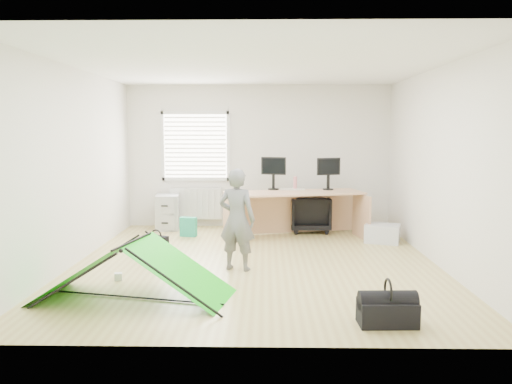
{
  "coord_description": "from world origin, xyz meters",
  "views": [
    {
      "loc": [
        0.13,
        -6.8,
        1.82
      ],
      "look_at": [
        0.0,
        0.4,
        0.95
      ],
      "focal_mm": 35.0,
      "sensor_mm": 36.0,
      "label": 1
    }
  ],
  "objects_px": {
    "monitor_right": "(328,178)",
    "storage_crate": "(382,233)",
    "person": "(237,219)",
    "kite": "(133,270)",
    "desk": "(294,215)",
    "filing_cabinet": "(168,212)",
    "duffel_bag": "(387,313)",
    "monitor_left": "(273,178)",
    "laptop_bag": "(156,245)",
    "office_chair": "(310,214)",
    "thermos": "(295,183)"
  },
  "relations": [
    {
      "from": "person",
      "to": "kite",
      "type": "bearing_deg",
      "value": 64.24
    },
    {
      "from": "storage_crate",
      "to": "filing_cabinet",
      "type": "bearing_deg",
      "value": 163.76
    },
    {
      "from": "monitor_left",
      "to": "monitor_right",
      "type": "bearing_deg",
      "value": 16.4
    },
    {
      "from": "filing_cabinet",
      "to": "person",
      "type": "relative_size",
      "value": 0.48
    },
    {
      "from": "thermos",
      "to": "monitor_right",
      "type": "bearing_deg",
      "value": -1.42
    },
    {
      "from": "laptop_bag",
      "to": "duffel_bag",
      "type": "height_order",
      "value": "laptop_bag"
    },
    {
      "from": "monitor_right",
      "to": "person",
      "type": "xyz_separation_m",
      "value": [
        -1.48,
        -2.34,
        -0.33
      ]
    },
    {
      "from": "monitor_right",
      "to": "storage_crate",
      "type": "distance_m",
      "value": 1.36
    },
    {
      "from": "monitor_left",
      "to": "person",
      "type": "distance_m",
      "value": 2.42
    },
    {
      "from": "office_chair",
      "to": "laptop_bag",
      "type": "height_order",
      "value": "office_chair"
    },
    {
      "from": "person",
      "to": "storage_crate",
      "type": "bearing_deg",
      "value": -127.66
    },
    {
      "from": "storage_crate",
      "to": "kite",
      "type": "bearing_deg",
      "value": -139.79
    },
    {
      "from": "monitor_right",
      "to": "filing_cabinet",
      "type": "bearing_deg",
      "value": 152.16
    },
    {
      "from": "desk",
      "to": "kite",
      "type": "height_order",
      "value": "desk"
    },
    {
      "from": "thermos",
      "to": "laptop_bag",
      "type": "height_order",
      "value": "thermos"
    },
    {
      "from": "thermos",
      "to": "person",
      "type": "height_order",
      "value": "person"
    },
    {
      "from": "office_chair",
      "to": "kite",
      "type": "xyz_separation_m",
      "value": [
        -2.25,
        -3.76,
        -0.01
      ]
    },
    {
      "from": "storage_crate",
      "to": "thermos",
      "type": "bearing_deg",
      "value": 154.22
    },
    {
      "from": "monitor_right",
      "to": "storage_crate",
      "type": "bearing_deg",
      "value": -58.4
    },
    {
      "from": "filing_cabinet",
      "to": "monitor_right",
      "type": "relative_size",
      "value": 1.5
    },
    {
      "from": "kite",
      "to": "person",
      "type": "bearing_deg",
      "value": 59.79
    },
    {
      "from": "monitor_left",
      "to": "thermos",
      "type": "relative_size",
      "value": 1.9
    },
    {
      "from": "office_chair",
      "to": "laptop_bag",
      "type": "bearing_deg",
      "value": 34.38
    },
    {
      "from": "office_chair",
      "to": "monitor_left",
      "type": "bearing_deg",
      "value": 18.36
    },
    {
      "from": "filing_cabinet",
      "to": "thermos",
      "type": "bearing_deg",
      "value": -17.27
    },
    {
      "from": "desk",
      "to": "storage_crate",
      "type": "height_order",
      "value": "desk"
    },
    {
      "from": "monitor_left",
      "to": "duffel_bag",
      "type": "relative_size",
      "value": 0.82
    },
    {
      "from": "desk",
      "to": "filing_cabinet",
      "type": "height_order",
      "value": "desk"
    },
    {
      "from": "thermos",
      "to": "duffel_bag",
      "type": "xyz_separation_m",
      "value": [
        0.63,
        -4.24,
        -0.8
      ]
    },
    {
      "from": "person",
      "to": "duffel_bag",
      "type": "distance_m",
      "value": 2.49
    },
    {
      "from": "monitor_left",
      "to": "laptop_bag",
      "type": "distance_m",
      "value": 2.49
    },
    {
      "from": "person",
      "to": "monitor_left",
      "type": "bearing_deg",
      "value": -86.04
    },
    {
      "from": "person",
      "to": "monitor_right",
      "type": "bearing_deg",
      "value": -106.01
    },
    {
      "from": "desk",
      "to": "monitor_left",
      "type": "xyz_separation_m",
      "value": [
        -0.35,
        0.33,
        0.61
      ]
    },
    {
      "from": "kite",
      "to": "office_chair",
      "type": "bearing_deg",
      "value": 71.02
    },
    {
      "from": "kite",
      "to": "laptop_bag",
      "type": "distance_m",
      "value": 2.01
    },
    {
      "from": "duffel_bag",
      "to": "kite",
      "type": "bearing_deg",
      "value": 162.87
    },
    {
      "from": "monitor_right",
      "to": "person",
      "type": "relative_size",
      "value": 0.32
    },
    {
      "from": "thermos",
      "to": "desk",
      "type": "bearing_deg",
      "value": -96.25
    },
    {
      "from": "desk",
      "to": "storage_crate",
      "type": "xyz_separation_m",
      "value": [
        1.44,
        -0.34,
        -0.25
      ]
    },
    {
      "from": "kite",
      "to": "storage_crate",
      "type": "bearing_deg",
      "value": 52.14
    },
    {
      "from": "person",
      "to": "storage_crate",
      "type": "xyz_separation_m",
      "value": [
        2.31,
        1.67,
        -0.52
      ]
    },
    {
      "from": "kite",
      "to": "desk",
      "type": "bearing_deg",
      "value": 70.76
    },
    {
      "from": "office_chair",
      "to": "storage_crate",
      "type": "xyz_separation_m",
      "value": [
        1.12,
        -0.91,
        -0.18
      ]
    },
    {
      "from": "office_chair",
      "to": "duffel_bag",
      "type": "relative_size",
      "value": 1.34
    },
    {
      "from": "kite",
      "to": "laptop_bag",
      "type": "bearing_deg",
      "value": 107.2
    },
    {
      "from": "desk",
      "to": "duffel_bag",
      "type": "height_order",
      "value": "desk"
    },
    {
      "from": "filing_cabinet",
      "to": "kite",
      "type": "relative_size",
      "value": 0.31
    },
    {
      "from": "monitor_right",
      "to": "laptop_bag",
      "type": "xyz_separation_m",
      "value": [
        -2.74,
        -1.53,
        -0.87
      ]
    },
    {
      "from": "person",
      "to": "duffel_bag",
      "type": "relative_size",
      "value": 2.49
    }
  ]
}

